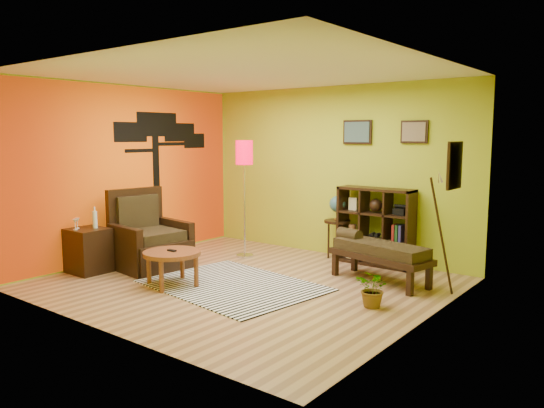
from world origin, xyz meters
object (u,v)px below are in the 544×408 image
Objects in this scene: cube_shelf at (376,227)px; potted_plant at (374,293)px; bench at (378,251)px; globe_table at (337,211)px; side_cabinet at (88,250)px; armchair at (148,244)px; floor_lamp at (244,163)px; coffee_table at (172,256)px.

potted_plant is (0.94, -1.89, -0.42)m from cube_shelf.
globe_table is at bearing 143.58° from bench.
side_cabinet is 3.88m from globe_table.
globe_table is (1.96, 2.27, 0.42)m from armchair.
armchair reaches higher than side_cabinet.
side_cabinet is 0.80× the size of cube_shelf.
cube_shelf is 0.79× the size of bench.
floor_lamp is 1.70m from globe_table.
coffee_table is 0.64× the size of cube_shelf.
armchair is at bearing -130.92° from globe_table.
armchair is 0.78× the size of bench.
coffee_table is at bearing -161.89° from potted_plant.
floor_lamp is at bearing 100.31° from coffee_table.
side_cabinet reaches higher than coffee_table.
side_cabinet is 2.14× the size of potted_plant.
globe_table is at bearing 33.81° from floor_lamp.
side_cabinet is at bearing -164.59° from potted_plant.
cube_shelf is 0.99m from bench.
bench is (3.13, 1.41, 0.07)m from armchair.
cube_shelf is at bearing -0.07° from globe_table.
cube_shelf is (1.95, 0.84, -0.95)m from floor_lamp.
cube_shelf reaches higher than globe_table.
bench is (2.42, -0.01, -1.13)m from floor_lamp.
floor_lamp is (-0.34, 1.88, 1.15)m from coffee_table.
globe_table is at bearing 49.08° from armchair.
bench is 1.16m from potted_plant.
coffee_table is 1.14m from armchair.
coffee_table is 0.40× the size of floor_lamp.
floor_lamp is 2.33m from cube_shelf.
globe_table is 0.68× the size of bench.
coffee_table is 2.69m from potted_plant.
floor_lamp is (1.16, 2.16, 1.22)m from side_cabinet.
armchair reaches higher than bench.
floor_lamp is at bearing 160.09° from potted_plant.
armchair is 3.62m from potted_plant.
potted_plant is at bearing -63.60° from cube_shelf.
floor_lamp is 4.26× the size of potted_plant.
side_cabinet is at bearing -149.01° from bench.
armchair reaches higher than coffee_table.
coffee_table is 0.50× the size of bench.
cube_shelf is (0.70, -0.00, -0.18)m from globe_table.
cube_shelf is (3.11, 3.01, 0.27)m from side_cabinet.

